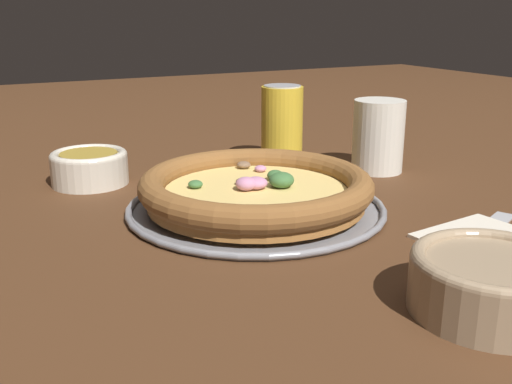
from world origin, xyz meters
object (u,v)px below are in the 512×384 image
pizza (256,188)px  bowl_near (89,166)px  fork (485,231)px  drinking_cup (378,136)px  beverage_can (282,125)px  bowl_far (492,281)px  napkin (485,237)px  pizza_tray (256,208)px

pizza → bowl_near: (0.15, -0.22, -0.00)m
bowl_near → fork: bowl_near is taller
drinking_cup → fork: drinking_cup is taller
beverage_can → bowl_far: bearing=79.6°
pizza → napkin: 0.27m
bowl_near → fork: (-0.35, 0.40, -0.02)m
drinking_cup → pizza_tray: bearing=18.7°
fork → bowl_far: bearing=-160.6°
pizza → drinking_cup: bearing=-161.3°
drinking_cup → fork: bearing=77.6°
pizza_tray → fork: pizza_tray is taller
napkin → fork: napkin is taller
pizza → napkin: (-0.17, 0.20, -0.03)m
pizza_tray → beverage_can: bearing=-126.9°
pizza_tray → bowl_far: bearing=99.8°
bowl_far → beverage_can: 0.52m
pizza → napkin: bearing=130.8°
pizza → beverage_can: bearing=-126.9°
bowl_near → beverage_can: bearing=176.5°
pizza → beverage_can: (-0.15, -0.20, 0.03)m
drinking_cup → napkin: 0.30m
drinking_cup → beverage_can: beverage_can is taller
pizza_tray → bowl_far: (-0.05, 0.31, 0.02)m
pizza_tray → fork: 0.27m
pizza_tray → beverage_can: beverage_can is taller
pizza_tray → napkin: pizza_tray is taller
pizza → drinking_cup: (-0.25, -0.09, 0.03)m
fork → drinking_cup: bearing=53.4°
pizza_tray → drinking_cup: (-0.25, -0.09, 0.05)m
napkin → beverage_can: (0.02, -0.40, 0.06)m
pizza → bowl_far: size_ratio=2.14×
bowl_near → napkin: bowl_near is taller
pizza_tray → beverage_can: (-0.15, -0.20, 0.06)m
bowl_near → bowl_far: 0.57m
bowl_far → napkin: bearing=-136.2°
bowl_near → fork: bearing=131.1°
pizza → fork: (-0.19, 0.18, -0.03)m
pizza_tray → bowl_far: bowl_far is taller
napkin → pizza_tray: bearing=-49.1°
bowl_far → bowl_near: bearing=-68.6°
bowl_near → napkin: size_ratio=0.81×
fork → beverage_can: size_ratio=1.38×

